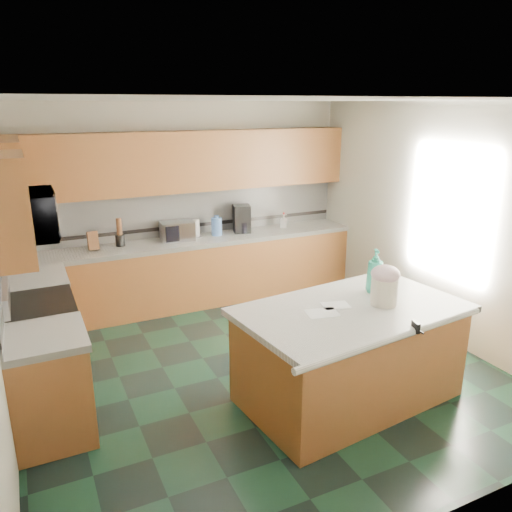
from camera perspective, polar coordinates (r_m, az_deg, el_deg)
floor at (r=5.38m, az=0.16°, el=-12.70°), size 4.60×4.60×0.00m
ceiling at (r=4.67m, az=0.19°, el=17.44°), size 4.60×4.60×0.00m
wall_back at (r=6.96m, az=-8.16°, el=5.96°), size 4.60×0.04×2.70m
wall_front at (r=3.06m, az=19.58°, el=-9.52°), size 4.60×0.04×2.70m
wall_right at (r=6.19m, az=19.98°, el=3.72°), size 0.04×4.60×2.70m
back_base_cab at (r=6.90m, az=-7.04°, el=-2.00°), size 4.60×0.60×0.86m
back_countertop at (r=6.77m, az=-7.18°, el=1.68°), size 4.60×0.64×0.06m
back_upper_cab at (r=6.70m, az=-7.89°, el=10.66°), size 4.60×0.33×0.78m
back_backsplash at (r=6.95m, az=-8.04°, el=4.99°), size 4.60×0.02×0.63m
back_accent_band at (r=6.99m, az=-7.96°, el=3.42°), size 4.60×0.01×0.05m
left_base_cab_rear at (r=5.94m, az=-23.44°, el=-6.60°), size 0.60×0.82×0.86m
left_counter_rear at (r=5.78m, az=-23.97°, el=-2.40°), size 0.64×0.82×0.06m
left_base_cab_front at (r=4.56m, az=-22.42°, el=-13.81°), size 0.60×0.72×0.86m
left_counter_front at (r=4.35m, az=-23.11°, el=-8.57°), size 0.64×0.72×0.06m
left_accent_band at (r=5.04m, az=-27.01°, el=-3.76°), size 0.01×2.30×0.05m
left_upper_cab_rear at (r=5.68m, az=-26.67°, el=7.90°), size 0.33×1.09×0.78m
left_upper_cab_front at (r=4.04m, az=-26.74°, el=4.82°), size 0.33×0.72×0.78m
range_body at (r=5.21m, az=-23.00°, el=-9.75°), size 0.60×0.76×0.88m
range_oven_door at (r=5.24m, az=-19.75°, el=-9.71°), size 0.02×0.68×0.55m
range_cooktop at (r=5.03m, az=-23.60°, el=-5.04°), size 0.62×0.78×0.04m
range_handle at (r=5.08m, az=-19.84°, el=-5.83°), size 0.02×0.66×0.02m
range_backguard at (r=4.99m, az=-26.73°, el=-4.14°), size 0.06×0.76×0.18m
microwave at (r=4.80m, az=-24.77°, el=4.23°), size 0.50×0.73×0.41m
island_base at (r=4.78m, az=10.59°, el=-11.18°), size 2.04×1.31×0.86m
island_top at (r=4.58m, az=10.90°, el=-6.10°), size 2.15×1.42×0.06m
island_bullnose at (r=4.16m, az=15.80°, el=-8.93°), size 2.02×0.29×0.06m
treat_jar at (r=4.66m, az=14.43°, el=-3.92°), size 0.30×0.30×0.25m
treat_jar_lid at (r=4.60m, az=14.58°, el=-2.01°), size 0.26×0.26×0.16m
treat_jar_knob at (r=4.59m, az=14.63°, el=-1.38°), size 0.09×0.03×0.03m
treat_jar_knob_end_l at (r=4.56m, az=14.21°, el=-1.46°), size 0.05×0.05×0.05m
treat_jar_knob_end_r at (r=4.61m, az=15.04°, el=-1.30°), size 0.05×0.05×0.05m
soap_bottle_island at (r=4.90m, az=13.46°, el=-1.70°), size 0.22×0.22×0.43m
paper_sheet_a at (r=4.58m, az=9.10°, el=-5.59°), size 0.28×0.24×0.00m
paper_sheet_b at (r=4.41m, az=7.58°, el=-6.47°), size 0.31×0.26×0.00m
clamp_body at (r=4.29m, az=17.78°, el=-7.72°), size 0.05×0.10×0.09m
clamp_handle at (r=4.26m, az=18.30°, el=-8.25°), size 0.02×0.07×0.02m
knife_block at (r=6.51m, az=-18.14°, el=1.66°), size 0.13×0.17×0.25m
utensil_crock at (r=6.59m, az=-15.26°, el=1.73°), size 0.12×0.12×0.15m
utensil_bundle at (r=6.55m, az=-15.38°, el=3.25°), size 0.07×0.07×0.22m
toaster_oven at (r=6.72m, az=-8.99°, el=2.86°), size 0.46×0.34×0.25m
toaster_oven_door at (r=6.59m, az=-8.63°, el=2.59°), size 0.39×0.01×0.21m
paper_towel at (r=6.84m, az=-6.91°, el=3.16°), size 0.11×0.11×0.24m
paper_towel_base at (r=6.87m, az=-6.87°, el=2.25°), size 0.16×0.16×0.01m
water_jug at (r=6.90m, az=-4.52°, el=3.37°), size 0.15×0.15×0.24m
water_jug_neck at (r=6.87m, az=-4.54°, el=4.50°), size 0.07×0.07×0.03m
coffee_maker at (r=7.05m, az=-1.64°, el=4.29°), size 0.28×0.30×0.38m
coffee_carafe at (r=7.02m, az=-1.45°, el=3.30°), size 0.16×0.16×0.16m
soap_bottle_back at (r=7.32m, az=3.18°, el=4.02°), size 0.13×0.13×0.20m
soap_back_cap at (r=7.30m, az=3.19°, el=4.89°), size 0.02×0.02×0.03m
window_light_proxy at (r=6.00m, az=21.26°, el=4.66°), size 0.02×1.40×1.10m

